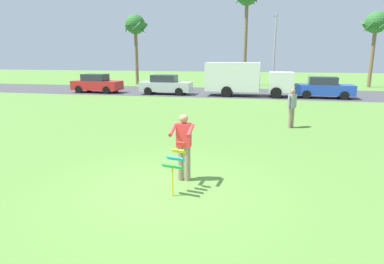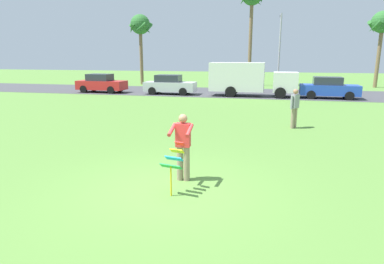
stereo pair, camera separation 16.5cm
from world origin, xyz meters
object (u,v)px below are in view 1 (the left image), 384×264
Objects in this scene: person_kite_flyer at (184,145)px; parked_car_blue at (324,88)px; parked_car_silver at (166,85)px; person_walker_near at (292,107)px; kite_held at (175,161)px; parked_truck_white_box at (243,78)px; palm_tree_centre_far at (376,25)px; streetlight_pole at (275,47)px; palm_tree_right_near at (247,0)px; parked_car_red at (97,84)px; palm_tree_left_near at (135,27)px.

person_kite_flyer reaches higher than parked_car_blue.
person_walker_near reaches higher than parked_car_silver.
kite_held is 0.28× the size of parked_car_blue.
kite_held is 19.50m from parked_truck_white_box.
kite_held is 0.16× the size of palm_tree_centre_far.
streetlight_pole reaches higher than parked_car_blue.
kite_held is 32.81m from palm_tree_centre_far.
palm_tree_centre_far reaches higher than streetlight_pole.
palm_tree_right_near is at bearing 58.98° from parked_car_silver.
parked_car_silver is at bearing -141.08° from streetlight_pole.
streetlight_pole reaches higher than person_walker_near.
palm_tree_centre_far reaches higher than parked_car_red.
parked_car_blue is (6.43, 18.65, -0.18)m from person_kite_flyer.
palm_tree_centre_far is (12.57, 0.57, -2.62)m from palm_tree_right_near.
palm_tree_centre_far reaches higher than parked_truck_white_box.
parked_car_blue is (18.61, 0.00, 0.00)m from parked_car_red.
streetlight_pole is (2.88, 25.79, 3.05)m from person_kite_flyer.
streetlight_pole reaches higher than parked_car_red.
palm_tree_left_near is at bearing 173.88° from streetlight_pole.
parked_car_red and parked_car_silver have the same top height.
person_walker_near is at bearing -105.78° from parked_car_blue.
parked_car_blue is at bearing 70.99° from person_kite_flyer.
palm_tree_right_near is (5.91, 9.82, 7.90)m from parked_car_silver.
palm_tree_centre_far is at bearing 29.36° from parked_car_silver.
palm_tree_left_near is at bearing 144.53° from parked_truck_white_box.
parked_car_silver is 0.56× the size of palm_tree_left_near.
parked_truck_white_box is at bearing 103.73° from person_walker_near.
parked_car_blue is 0.58× the size of palm_tree_centre_far.
palm_tree_left_near is 24.41m from palm_tree_centre_far.
parked_truck_white_box is (0.40, 18.65, 0.46)m from person_kite_flyer.
parked_car_blue is at bearing 0.00° from parked_car_red.
palm_tree_left_near is 25.68m from person_walker_near.
parked_car_silver is 6.39m from parked_truck_white_box.
kite_held is 0.18× the size of parked_truck_white_box.
person_walker_near reaches higher than kite_held.
parked_car_red is 17.49m from palm_tree_right_near.
streetlight_pole is (-9.64, -3.26, -2.05)m from palm_tree_centre_far.
palm_tree_centre_far is 10.38m from streetlight_pole.
palm_tree_left_near is at bearing -174.65° from palm_tree_right_near.
parked_truck_white_box is at bearing -35.47° from palm_tree_left_near.
palm_tree_left_near is (-11.84, 28.20, 5.36)m from kite_held.
person_kite_flyer is at bearing -109.01° from parked_car_blue.
person_walker_near is (3.19, 8.05, 0.13)m from kite_held.
streetlight_pole is (15.06, 7.14, 3.22)m from parked_car_red.
parked_car_blue is at bearing -56.57° from palm_tree_right_near.
parked_car_silver is at bearing 180.00° from parked_truck_white_box.
palm_tree_left_near reaches higher than palm_tree_centre_far.
palm_tree_left_near is at bearing 123.97° from parked_car_silver.
kite_held is at bearing -112.72° from palm_tree_centre_far.
palm_tree_right_near is 12.86m from palm_tree_centre_far.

